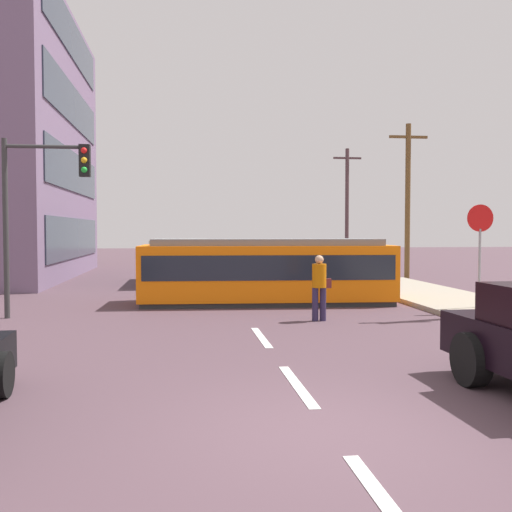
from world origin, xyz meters
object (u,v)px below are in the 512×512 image
Objects in this scene: streetcar_tram at (266,270)px; stop_sign at (480,234)px; utility_pole_far at (347,205)px; city_bus at (182,258)px; pedestrian_crossing at (319,284)px; traffic_light_mast at (40,193)px; utility_pole_mid at (408,198)px.

stop_sign reaches higher than streetcar_tram.
stop_sign is at bearing -26.29° from streetcar_tram.
city_bus is at bearing -133.37° from utility_pole_far.
pedestrian_crossing is 0.22× the size of utility_pole_far.
utility_pole_far reaches higher than pedestrian_crossing.
streetcar_tram is 20.30m from utility_pole_far.
traffic_light_mast is at bearing -110.61° from city_bus.
utility_pole_far is (0.12, 10.57, 0.15)m from utility_pole_mid.
city_bus is 11.74m from pedestrian_crossing.
traffic_light_mast is 0.63× the size of utility_pole_far.
pedestrian_crossing is 23.57m from utility_pole_far.
utility_pole_mid is (10.35, 0.52, 2.67)m from city_bus.
traffic_light_mast reaches higher than streetcar_tram.
utility_pole_far reaches higher than stop_sign.
utility_pole_mid reaches higher than streetcar_tram.
utility_pole_far is at bearing 84.09° from stop_sign.
pedestrian_crossing is 5.08m from stop_sign.
pedestrian_crossing is 0.58× the size of stop_sign.
city_bus is 13.18m from stop_sign.
city_bus is 15.51m from utility_pole_far.
traffic_light_mast reaches higher than city_bus.
stop_sign is at bearing -51.01° from city_bus.
city_bus is 10.65m from traffic_light_mast.
city_bus is 3.28× the size of pedestrian_crossing.
pedestrian_crossing is at bearing -72.92° from city_bus.
streetcar_tram is 4.75× the size of pedestrian_crossing.
streetcar_tram is 3.88m from pedestrian_crossing.
streetcar_tram is at bearing -112.95° from utility_pole_far.
utility_pole_far reaches higher than utility_pole_mid.
streetcar_tram is 11.40m from utility_pole_mid.
stop_sign is (8.26, -10.21, 1.10)m from city_bus.
utility_pole_mid is (2.09, 10.72, 1.57)m from stop_sign.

